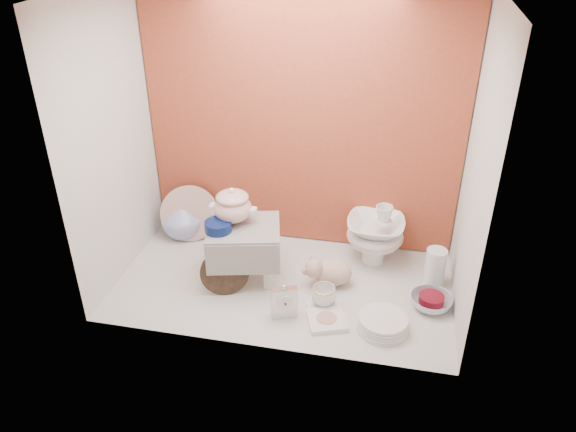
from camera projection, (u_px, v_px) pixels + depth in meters
The scene contains 17 objects.
ground at pixel (284, 284), 3.06m from camera, with size 1.80×1.80×0.00m, color silver.
niche_shell at pixel (291, 110), 2.75m from camera, with size 1.86×1.03×1.53m.
step_stool at pixel (244, 252), 3.04m from camera, with size 0.38×0.33×0.32m, color silver, non-canonical shape.
soup_tureen at pixel (233, 205), 2.95m from camera, with size 0.24×0.24×0.20m, color white, non-canonical shape.
cobalt_bowl at pixel (218, 226), 2.91m from camera, with size 0.14×0.14×0.05m, color #0A1A4B.
floral_platter at pixel (189, 214), 3.39m from camera, with size 0.35×0.11×0.34m, color white, non-canonical shape.
blue_white_vase at pixel (182, 217), 3.43m from camera, with size 0.25×0.25×0.26m, color white.
lacquer_tray at pixel (225, 273), 2.93m from camera, with size 0.26×0.05×0.26m, color black, non-canonical shape.
mantel_clock at pixel (284, 301), 2.77m from camera, with size 0.13×0.05×0.19m, color silver.
plush_pig at pixel (332, 272), 3.02m from camera, with size 0.27×0.19×0.16m, color tan.
teacup_saucer at pixel (323, 304), 2.90m from camera, with size 0.18×0.18×0.01m, color white.
gold_rim_teacup at pixel (324, 295), 2.87m from camera, with size 0.13×0.13×0.10m, color white.
lattice_dish at pixel (326, 320), 2.78m from camera, with size 0.18×0.18×0.03m, color white.
dinner_plate_stack at pixel (383, 323), 2.72m from camera, with size 0.26×0.26×0.07m, color white.
crystal_bowl at pixel (431, 302), 2.87m from camera, with size 0.21×0.21×0.07m, color silver.
clear_glass_vase at pixel (435, 268), 3.00m from camera, with size 0.11×0.11×0.22m, color silver.
porcelain_tower at pixel (375, 233), 3.16m from camera, with size 0.32×0.32×0.37m, color white, non-canonical shape.
Camera 1 is at (0.53, -2.41, 1.85)m, focal length 34.86 mm.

